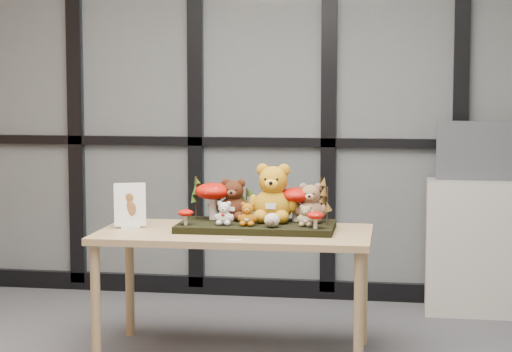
% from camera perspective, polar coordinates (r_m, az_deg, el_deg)
% --- Properties ---
extents(room_shell, '(5.00, 5.00, 5.00)m').
position_cam_1_polar(room_shell, '(3.77, -5.76, 9.30)').
color(room_shell, '#AEACA4').
rests_on(room_shell, floor).
extents(glass_partition, '(4.90, 0.06, 2.78)m').
position_cam_1_polar(glass_partition, '(6.18, 0.34, 5.51)').
color(glass_partition, '#2D383F').
rests_on(glass_partition, floor).
extents(display_table, '(1.44, 0.74, 0.67)m').
position_cam_1_polar(display_table, '(4.88, -1.31, -4.18)').
color(display_table, tan).
rests_on(display_table, floor).
extents(diorama_tray, '(0.83, 0.43, 0.04)m').
position_cam_1_polar(diorama_tray, '(4.90, 0.03, -3.13)').
color(diorama_tray, black).
rests_on(diorama_tray, display_table).
extents(bear_pooh_yellow, '(0.26, 0.24, 0.34)m').
position_cam_1_polar(bear_pooh_yellow, '(4.94, 1.07, -0.85)').
color(bear_pooh_yellow, '#C18414').
rests_on(bear_pooh_yellow, diorama_tray).
extents(bear_brown_medium, '(0.19, 0.17, 0.25)m').
position_cam_1_polar(bear_brown_medium, '(5.01, -1.40, -1.32)').
color(bear_brown_medium, '#3F1A0D').
rests_on(bear_brown_medium, diorama_tray).
extents(bear_tan_back, '(0.18, 0.16, 0.23)m').
position_cam_1_polar(bear_tan_back, '(4.93, 3.37, -1.52)').
color(bear_tan_back, '#8D6345').
rests_on(bear_tan_back, diorama_tray).
extents(bear_small_yellow, '(0.11, 0.10, 0.14)m').
position_cam_1_polar(bear_small_yellow, '(4.81, -0.51, -2.27)').
color(bear_small_yellow, '#AB5C0C').
rests_on(bear_small_yellow, diorama_tray).
extents(bear_white_bow, '(0.11, 0.10, 0.14)m').
position_cam_1_polar(bear_white_bow, '(4.83, -1.97, -2.22)').
color(bear_white_bow, silver).
rests_on(bear_white_bow, diorama_tray).
extents(bear_beige_small, '(0.10, 0.09, 0.12)m').
position_cam_1_polar(bear_beige_small, '(4.79, 3.09, -2.38)').
color(bear_beige_small, '#907D55').
rests_on(bear_beige_small, diorama_tray).
extents(plush_cream_hedgehog, '(0.06, 0.06, 0.08)m').
position_cam_1_polar(plush_cream_hedgehog, '(4.76, 0.99, -2.69)').
color(plush_cream_hedgehog, beige).
rests_on(plush_cream_hedgehog, diorama_tray).
extents(mushroom_back_left, '(0.20, 0.20, 0.22)m').
position_cam_1_polar(mushroom_back_left, '(5.02, -2.65, -1.44)').
color(mushroom_back_left, '#A40D05').
rests_on(mushroom_back_left, diorama_tray).
extents(mushroom_back_right, '(0.18, 0.18, 0.20)m').
position_cam_1_polar(mushroom_back_right, '(4.96, 2.48, -1.65)').
color(mushroom_back_right, '#A40D05').
rests_on(mushroom_back_right, diorama_tray).
extents(mushroom_front_left, '(0.08, 0.08, 0.09)m').
position_cam_1_polar(mushroom_front_left, '(4.85, -4.35, -2.49)').
color(mushroom_front_left, '#A40D05').
rests_on(mushroom_front_left, diorama_tray).
extents(mushroom_front_right, '(0.09, 0.09, 0.10)m').
position_cam_1_polar(mushroom_front_right, '(4.72, 3.68, -2.67)').
color(mushroom_front_right, '#A40D05').
rests_on(mushroom_front_right, diorama_tray).
extents(sprig_green_far_left, '(0.05, 0.05, 0.23)m').
position_cam_1_polar(sprig_green_far_left, '(5.05, -3.71, -1.34)').
color(sprig_green_far_left, '#1A330B').
rests_on(sprig_green_far_left, diorama_tray).
extents(sprig_green_mid_left, '(0.05, 0.05, 0.18)m').
position_cam_1_polar(sprig_green_mid_left, '(5.08, -2.53, -1.59)').
color(sprig_green_mid_left, '#1A330B').
rests_on(sprig_green_mid_left, diorama_tray).
extents(sprig_dry_far_right, '(0.05, 0.05, 0.24)m').
position_cam_1_polar(sprig_dry_far_right, '(4.93, 3.98, -1.45)').
color(sprig_dry_far_right, brown).
rests_on(sprig_dry_far_right, diorama_tray).
extents(sprig_dry_mid_right, '(0.05, 0.05, 0.20)m').
position_cam_1_polar(sprig_dry_mid_right, '(4.83, 4.40, -1.85)').
color(sprig_dry_mid_right, brown).
rests_on(sprig_dry_mid_right, diorama_tray).
extents(sprig_green_centre, '(0.05, 0.05, 0.17)m').
position_cam_1_polar(sprig_green_centre, '(5.06, -0.58, -1.70)').
color(sprig_green_centre, '#1A330B').
rests_on(sprig_green_centre, diorama_tray).
extents(sign_holder, '(0.17, 0.09, 0.24)m').
position_cam_1_polar(sign_holder, '(5.00, -7.77, -1.96)').
color(sign_holder, silver).
rests_on(sign_holder, display_table).
extents(label_card, '(0.08, 0.03, 0.00)m').
position_cam_1_polar(label_card, '(4.58, -1.37, -3.96)').
color(label_card, white).
rests_on(label_card, display_table).
extents(cabinet, '(0.63, 0.37, 0.84)m').
position_cam_1_polar(cabinet, '(5.98, 13.43, -4.27)').
color(cabinet, '#B3AB9F').
rests_on(cabinet, floor).
extents(monitor, '(0.52, 0.05, 0.37)m').
position_cam_1_polar(monitor, '(5.93, 13.55, 1.52)').
color(monitor, '#4D4F54').
rests_on(monitor, cabinet).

